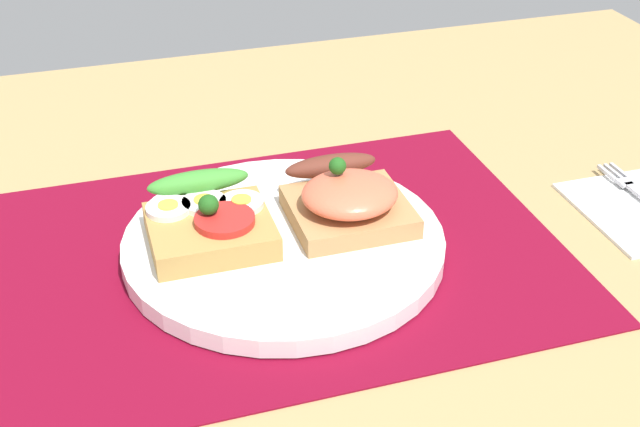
# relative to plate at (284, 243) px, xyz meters

# --- Properties ---
(ground_plane) EXTENTS (1.20, 0.90, 0.03)m
(ground_plane) POSITION_rel_plate_xyz_m (0.00, 0.00, -0.03)
(ground_plane) COLOR tan
(placemat) EXTENTS (0.44, 0.33, 0.00)m
(placemat) POSITION_rel_plate_xyz_m (0.00, 0.00, -0.01)
(placemat) COLOR maroon
(placemat) RESTS_ON ground_plane
(plate) EXTENTS (0.25, 0.25, 0.02)m
(plate) POSITION_rel_plate_xyz_m (0.00, 0.00, 0.00)
(plate) COLOR white
(plate) RESTS_ON placemat
(sandwich_egg_tomato) EXTENTS (0.09, 0.10, 0.04)m
(sandwich_egg_tomato) POSITION_rel_plate_xyz_m (-0.06, 0.02, 0.02)
(sandwich_egg_tomato) COLOR #AA8344
(sandwich_egg_tomato) RESTS_ON plate
(sandwich_salmon) EXTENTS (0.09, 0.10, 0.06)m
(sandwich_salmon) POSITION_rel_plate_xyz_m (0.06, 0.01, 0.03)
(sandwich_salmon) COLOR #AE804E
(sandwich_salmon) RESTS_ON plate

